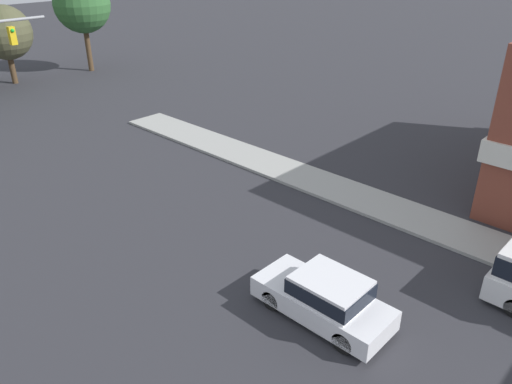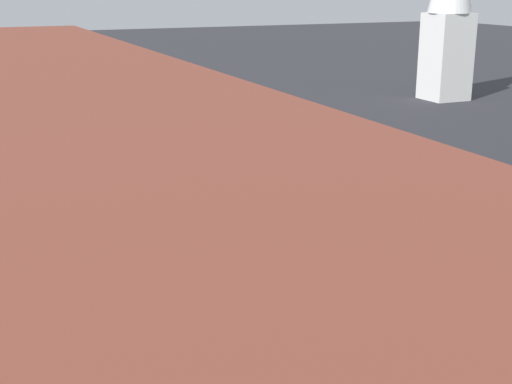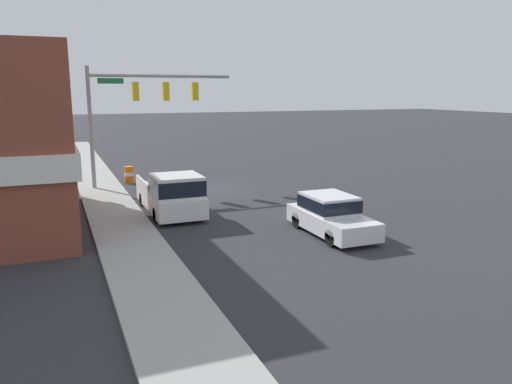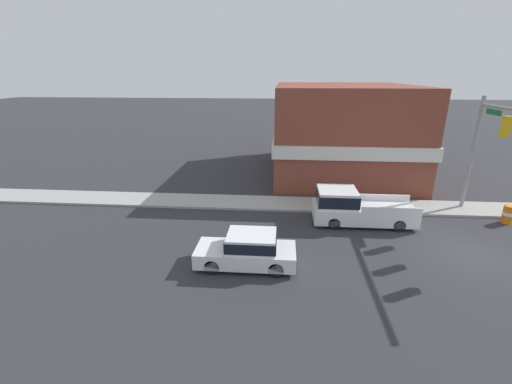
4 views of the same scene
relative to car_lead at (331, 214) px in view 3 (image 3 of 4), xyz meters
The scene contains 6 objects.
ground_plane 10.38m from the car_lead, 80.09° to the right, with size 200.00×200.00×0.00m, color #2D2D33.
sidewalk_curb 12.66m from the car_lead, 53.72° to the right, with size 2.40×60.00×0.14m.
near_signal_assembly 14.27m from the car_lead, 68.43° to the right, with size 8.20×0.49×6.84m.
car_lead is the anchor object (origin of this frame).
pickup_truck_parked 7.38m from the car_lead, 47.12° to the right, with size 2.12×5.55×1.96m.
construction_barrel 15.22m from the car_lead, 68.08° to the right, with size 0.56×0.56×1.03m.
Camera 3 is at (8.09, 26.56, 5.51)m, focal length 35.00 mm.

